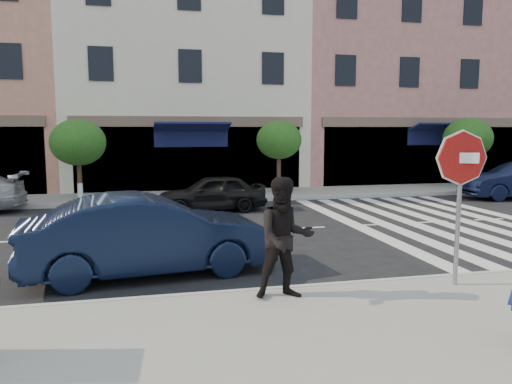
{
  "coord_description": "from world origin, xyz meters",
  "views": [
    {
      "loc": [
        -2.64,
        -9.44,
        2.85
      ],
      "look_at": [
        -0.09,
        1.63,
        1.4
      ],
      "focal_mm": 35.0,
      "sensor_mm": 36.0,
      "label": 1
    }
  ],
  "objects_px": {
    "walker": "(285,238)",
    "car_far_mid": "(212,193)",
    "car_near_mid": "(149,235)",
    "stop_sign": "(461,174)"
  },
  "relations": [
    {
      "from": "stop_sign",
      "to": "car_near_mid",
      "type": "xyz_separation_m",
      "value": [
        -5.17,
        2.34,
        -1.3
      ]
    },
    {
      "from": "walker",
      "to": "car_near_mid",
      "type": "relative_size",
      "value": 0.41
    },
    {
      "from": "walker",
      "to": "car_far_mid",
      "type": "relative_size",
      "value": 0.52
    },
    {
      "from": "car_far_mid",
      "to": "walker",
      "type": "bearing_deg",
      "value": -2.05
    },
    {
      "from": "stop_sign",
      "to": "car_far_mid",
      "type": "relative_size",
      "value": 0.72
    },
    {
      "from": "stop_sign",
      "to": "car_far_mid",
      "type": "height_order",
      "value": "stop_sign"
    },
    {
      "from": "stop_sign",
      "to": "car_far_mid",
      "type": "xyz_separation_m",
      "value": [
        -2.91,
        9.64,
        -1.46
      ]
    },
    {
      "from": "walker",
      "to": "car_near_mid",
      "type": "distance_m",
      "value": 3.13
    },
    {
      "from": "car_near_mid",
      "to": "car_far_mid",
      "type": "bearing_deg",
      "value": -24.79
    },
    {
      "from": "car_near_mid",
      "to": "car_far_mid",
      "type": "height_order",
      "value": "car_near_mid"
    }
  ]
}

